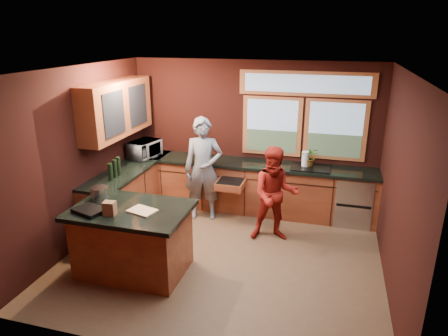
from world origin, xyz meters
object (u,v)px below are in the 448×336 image
at_px(island, 133,239).
at_px(stock_pot, 99,193).
at_px(person_grey, 203,169).
at_px(person_red, 275,194).
at_px(cutting_board, 142,211).

xyz_separation_m(island, stock_pot, (-0.55, 0.15, 0.56)).
distance_m(person_grey, person_red, 1.40).
xyz_separation_m(island, person_red, (1.72, 1.42, 0.28)).
relative_size(island, person_red, 1.02).
xyz_separation_m(island, cutting_board, (0.20, -0.05, 0.48)).
distance_m(island, stock_pot, 0.80).
bearing_deg(cutting_board, stock_pot, 165.07).
bearing_deg(island, stock_pot, 164.74).
relative_size(island, person_grey, 0.86).
bearing_deg(stock_pot, island, -15.26).
bearing_deg(island, person_red, 39.47).
bearing_deg(stock_pot, person_grey, 61.15).
bearing_deg(person_grey, person_red, -33.54).
relative_size(person_red, stock_pot, 6.35).
distance_m(person_red, stock_pot, 2.61).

